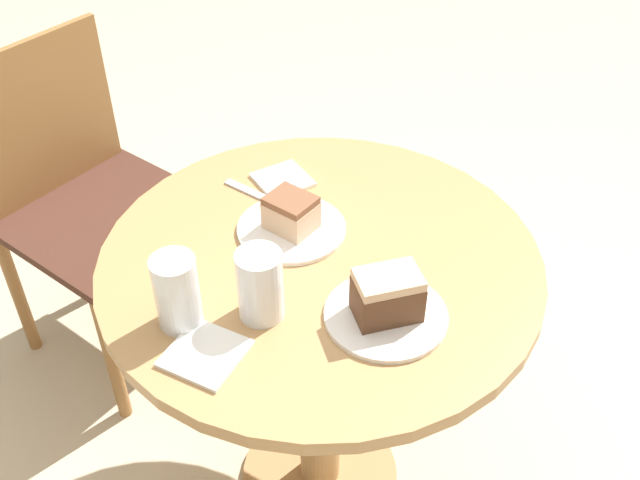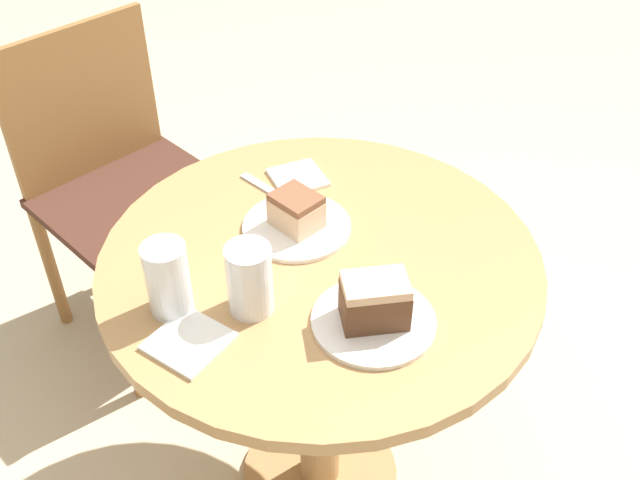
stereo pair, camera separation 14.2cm
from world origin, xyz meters
TOP-DOWN VIEW (x-y plane):
  - ground_plane at (0.00, 0.00)m, footprint 8.00×8.00m
  - table at (0.00, 0.00)m, footprint 0.86×0.86m
  - chair at (0.05, 0.83)m, footprint 0.48×0.45m
  - plate_near at (0.03, 0.09)m, footprint 0.22×0.22m
  - plate_far at (-0.06, -0.19)m, footprint 0.22×0.22m
  - cake_slice_near at (0.03, 0.09)m, footprint 0.08×0.09m
  - cake_slice_far at (-0.06, -0.19)m, footprint 0.14×0.13m
  - glass_lemonade at (-0.19, -0.01)m, footprint 0.08×0.08m
  - glass_water at (-0.29, 0.09)m, footprint 0.08×0.08m
  - napkin_stack at (-0.32, -0.00)m, footprint 0.14×0.14m
  - fork at (0.07, 0.22)m, footprint 0.02×0.18m
  - napkin_side at (0.15, 0.22)m, footprint 0.14×0.14m

SIDE VIEW (x-z plane):
  - ground_plane at x=0.00m, z-range 0.00..0.00m
  - chair at x=0.05m, z-range 0.04..0.94m
  - table at x=0.00m, z-range 0.20..0.95m
  - fork at x=0.07m, z-range 0.75..0.76m
  - napkin_stack at x=-0.32m, z-range 0.75..0.76m
  - napkin_side at x=0.15m, z-range 0.75..0.76m
  - plate_near at x=0.03m, z-range 0.75..0.76m
  - plate_far at x=-0.06m, z-range 0.75..0.76m
  - cake_slice_near at x=0.03m, z-range 0.76..0.83m
  - cake_slice_far at x=-0.06m, z-range 0.76..0.85m
  - glass_lemonade at x=-0.19m, z-range 0.75..0.88m
  - glass_water at x=-0.29m, z-range 0.74..0.88m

